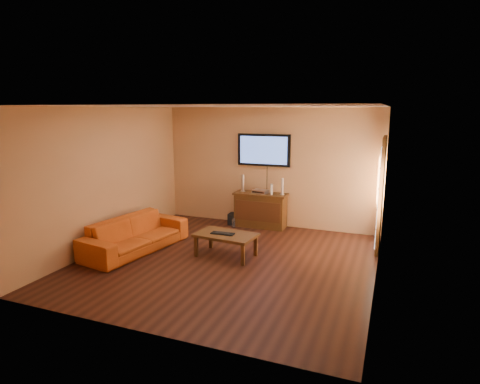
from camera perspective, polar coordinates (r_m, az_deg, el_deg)
The scene contains 14 objects.
ground_plane at distance 7.24m, azimuth -1.85°, elevation -9.81°, with size 5.00×5.00×0.00m, color black.
room_walls at distance 7.38m, azimuth -0.03°, elevation 4.18°, with size 5.00×5.00×5.00m.
french_door at distance 8.06m, azimuth 19.39°, elevation -0.45°, with size 0.07×1.02×2.22m.
media_console at distance 9.18m, azimuth 2.93°, elevation -2.55°, with size 1.21×0.46×0.79m.
television at distance 9.12m, azimuth 3.40°, elevation 5.98°, with size 1.23×0.08×0.73m.
coffee_table at distance 7.35m, azimuth -2.02°, elevation -6.35°, with size 1.14×0.75×0.43m.
sofa at distance 7.91m, azimuth -14.65°, elevation -5.09°, with size 2.15×0.63×0.84m, color #C65216.
speaker_left at distance 9.23m, azimuth 0.41°, elevation 1.18°, with size 0.11×0.11×0.39m.
speaker_right at distance 8.93m, azimuth 6.04°, elevation 0.69°, with size 0.10×0.10×0.37m.
av_receiver at distance 9.09m, azimuth 2.95°, elevation 0.08°, with size 0.34×0.24×0.08m, color silver.
game_console at distance 8.99m, azimuth 4.51°, elevation 0.39°, with size 0.05×0.16×0.22m, color white.
subwoofer at distance 9.41m, azimuth -0.78°, elevation -3.84°, with size 0.26×0.26×0.26m, color black.
bottle at distance 9.19m, azimuth -0.94°, elevation -4.41°, with size 0.08×0.08×0.22m.
keyboard at distance 7.33m, azimuth -2.49°, elevation -5.90°, with size 0.43×0.18×0.03m.
Camera 1 is at (2.65, -6.19, 2.65)m, focal length 30.00 mm.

